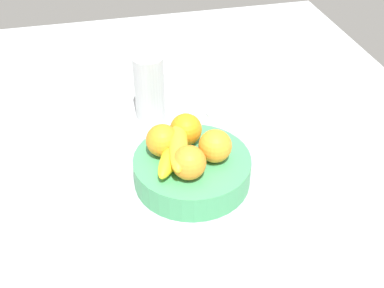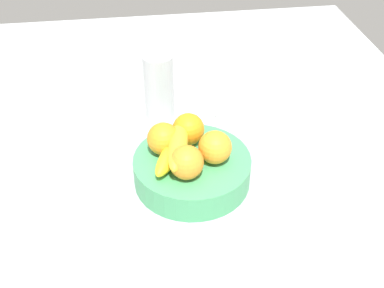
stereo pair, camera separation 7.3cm
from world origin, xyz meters
The scene contains 9 objects.
ground_plane centered at (0.00, 0.00, -1.50)cm, with size 180.00×140.00×3.00cm, color #ABB2B5.
fruit_bowl centered at (-3.22, 0.02, 3.15)cm, with size 25.78×25.78×6.30cm, color #449C62.
orange_front_left centered at (-4.48, -4.72, 9.89)cm, with size 7.17×7.17×7.17cm, color orange.
orange_front_right centered at (2.76, -0.16, 9.89)cm, with size 7.17×7.17×7.17cm, color orange.
orange_center centered at (-0.42, 5.81, 9.89)cm, with size 7.17×7.17×7.17cm, color orange.
orange_back_left centered at (-8.51, 1.92, 9.89)cm, with size 7.17×7.17×7.17cm, color orange.
banana_bunch centered at (-2.95, 3.53, 9.40)cm, with size 17.82×11.45×6.20cm.
thermos_tumbler centered at (24.14, 4.76, 8.70)cm, with size 7.78×7.78×17.40cm, color silver.
jar_lid centered at (20.05, -12.79, 0.56)cm, with size 6.44×6.44×1.12cm, color white.
Camera 2 is at (-82.20, 11.14, 72.46)cm, focal length 44.78 mm.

